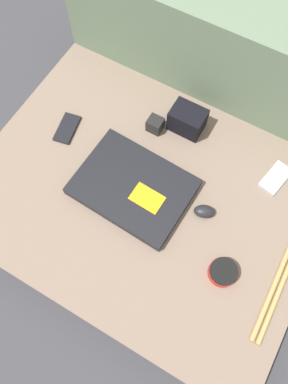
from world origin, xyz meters
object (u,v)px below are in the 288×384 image
Objects in this scene: laptop at (133,187)px; speaker_puck at (223,272)px; phone_silver at (276,178)px; phone_black at (67,128)px; charger_brick at (155,125)px; camera_pouch at (188,120)px; computer_mouse at (204,211)px.

speaker_puck is at bearing -12.84° from laptop.
phone_black reaches higher than phone_silver.
phone_black is 0.27m from charger_brick.
camera_pouch is at bearing 19.52° from phone_black.
computer_mouse is 0.29m from camera_pouch.
computer_mouse reaches higher than phone_silver.
speaker_puck is at bearing -26.58° from phone_black.
laptop is at bearing -26.17° from phone_black.
charger_brick reaches higher than laptop.
phone_black is at bearing 164.85° from speaker_puck.
computer_mouse is at bearing 12.59° from laptop.
computer_mouse is (0.21, 0.04, -0.00)m from laptop.
speaker_puck is 1.65× the size of charger_brick.
phone_silver is 0.65m from phone_black.
speaker_puck is at bearing -72.40° from computer_mouse.
laptop is at bearing 164.50° from speaker_puck.
phone_silver is 0.31m from camera_pouch.
phone_black is at bearing -153.61° from phone_silver.
computer_mouse is 0.62× the size of phone_black.
computer_mouse is at bearing -112.13° from phone_silver.
camera_pouch is at bearing 102.01° from computer_mouse.
charger_brick is at bearing 18.90° from phone_black.
speaker_puck is 0.46m from camera_pouch.
laptop is 7.17× the size of charger_brick.
phone_black is at bearing 167.92° from laptop.
charger_brick is (-0.39, -0.03, 0.02)m from phone_silver.
computer_mouse is 1.50× the size of charger_brick.
charger_brick reaches higher than phone_black.
laptop is 2.97× the size of phone_black.
laptop is 0.29m from phone_black.
phone_black is 0.37m from camera_pouch.
speaker_puck is (0.12, -0.13, 0.00)m from computer_mouse.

